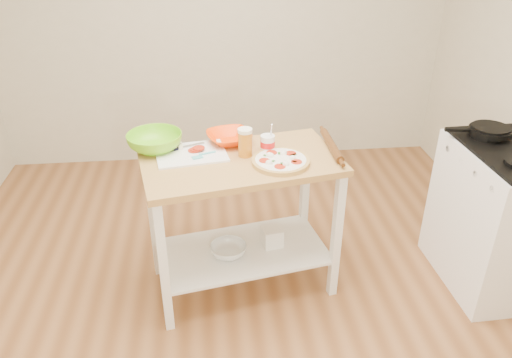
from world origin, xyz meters
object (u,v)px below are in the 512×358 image
object	(u,v)px
spatula	(203,155)
orange_bowl	(229,138)
pizza	(281,161)
cutting_board	(191,153)
yogurt_tub	(268,144)
knife	(177,149)
beer_pint	(245,142)
gas_stove	(506,216)
prep_island	(242,198)
green_bowl	(155,142)
shelf_bin	(272,237)
rolling_pin	(331,145)
skillet	(489,131)
shelf_glass_bowl	(228,250)

from	to	relation	value
spatula	orange_bowl	xyz separation A→B (m)	(0.16, 0.19, 0.02)
pizza	cutting_board	size ratio (longest dim) A/B	0.74
orange_bowl	yogurt_tub	bearing A→B (deg)	-34.49
knife	beer_pint	xyz separation A→B (m)	(0.39, -0.10, 0.07)
gas_stove	pizza	xyz separation A→B (m)	(-1.42, 0.04, 0.44)
prep_island	green_bowl	bearing A→B (deg)	159.41
gas_stove	shelf_bin	xyz separation A→B (m)	(-1.45, 0.15, -0.15)
knife	rolling_pin	distance (m)	0.91
beer_pint	gas_stove	bearing A→B (deg)	-5.63
pizza	cutting_board	distance (m)	0.53
yogurt_tub	shelf_bin	size ratio (longest dim) A/B	1.51
prep_island	gas_stove	xyz separation A→B (m)	(1.64, -0.11, -0.17)
skillet	cutting_board	xyz separation A→B (m)	(-1.80, 0.01, -0.07)
knife	orange_bowl	size ratio (longest dim) A/B	0.96
cutting_board	skillet	bearing A→B (deg)	-9.38
gas_stove	rolling_pin	xyz separation A→B (m)	(-1.10, 0.19, 0.45)
prep_island	shelf_bin	distance (m)	0.38
shelf_glass_bowl	spatula	bearing A→B (deg)	145.32
shelf_bin	rolling_pin	bearing A→B (deg)	6.96
pizza	prep_island	bearing A→B (deg)	162.42
knife	shelf_glass_bowl	bearing A→B (deg)	-55.14
beer_pint	shelf_glass_bowl	bearing A→B (deg)	-143.63
prep_island	pizza	bearing A→B (deg)	-17.58
spatula	shelf_glass_bowl	distance (m)	0.64
knife	green_bowl	distance (m)	0.14
gas_stove	yogurt_tub	xyz separation A→B (m)	(-1.48, 0.20, 0.48)
skillet	rolling_pin	bearing A→B (deg)	-170.85
spatula	rolling_pin	bearing A→B (deg)	-16.65
gas_stove	yogurt_tub	size ratio (longest dim) A/B	6.08
shelf_glass_bowl	skillet	bearing A→B (deg)	4.39
beer_pint	shelf_glass_bowl	world-z (taller)	beer_pint
shelf_glass_bowl	cutting_board	bearing A→B (deg)	145.11
gas_stove	shelf_glass_bowl	bearing A→B (deg)	175.82
skillet	orange_bowl	bearing A→B (deg)	-176.45
spatula	shelf_glass_bowl	xyz separation A→B (m)	(0.13, -0.09, -0.62)
prep_island	beer_pint	xyz separation A→B (m)	(0.03, 0.05, 0.34)
prep_island	cutting_board	bearing A→B (deg)	160.96
skillet	pizza	xyz separation A→B (m)	(-1.30, -0.15, -0.06)
yogurt_tub	shelf_glass_bowl	size ratio (longest dim) A/B	0.80
knife	skillet	bearing A→B (deg)	-22.84
green_bowl	yogurt_tub	world-z (taller)	yogurt_tub
yogurt_tub	rolling_pin	size ratio (longest dim) A/B	0.45
knife	prep_island	bearing A→B (deg)	-43.10
yogurt_tub	shelf_glass_bowl	world-z (taller)	yogurt_tub
gas_stove	prep_island	bearing A→B (deg)	174.36
rolling_pin	shelf_glass_bowl	size ratio (longest dim) A/B	1.78
prep_island	spatula	bearing A→B (deg)	167.24
cutting_board	knife	xyz separation A→B (m)	(-0.08, 0.05, 0.01)
knife	spatula	bearing A→B (deg)	-54.77
shelf_glass_bowl	shelf_bin	xyz separation A→B (m)	(0.28, 0.08, 0.03)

